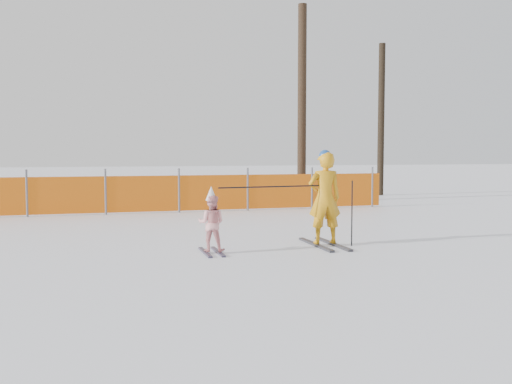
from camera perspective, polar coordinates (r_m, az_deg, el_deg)
ground at (r=9.67m, az=0.81°, el=-6.12°), size 120.00×120.00×0.00m
adult at (r=10.42m, az=6.88°, el=-0.61°), size 0.64×1.54×1.74m
child at (r=9.63m, az=-4.48°, el=-3.06°), size 0.56×0.95×1.13m
ski_poles at (r=10.11m, az=4.66°, el=-0.53°), size 2.48×0.21×1.19m
safety_fence at (r=16.07m, az=-10.86°, el=-0.15°), size 14.26×0.06×1.25m
tree_trunks at (r=20.96m, az=8.08°, el=8.02°), size 4.34×2.30×6.66m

